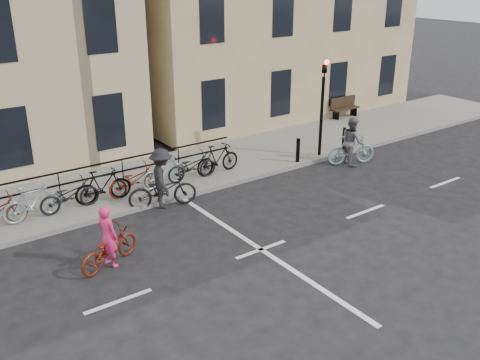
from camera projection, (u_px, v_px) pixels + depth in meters
ground at (261, 250)px, 14.01m from camera, size 120.00×120.00×0.00m
sidewalk at (38, 206)px, 16.34m from camera, size 46.00×4.00×0.15m
traffic_light at (323, 96)px, 19.72m from camera, size 0.18×0.30×3.90m
bollard_east at (298, 150)px, 19.70m from camera, size 0.14×0.14×0.90m
bollard_west at (344, 139)px, 20.99m from camera, size 0.14×0.14×0.90m
bench at (344, 106)px, 25.54m from camera, size 1.60×0.41×0.97m
parked_bikes at (85, 190)px, 16.05m from camera, size 11.45×1.23×1.05m
cyclist_pink at (109, 245)px, 13.09m from camera, size 1.92×1.27×1.61m
cyclist_grey at (352, 146)px, 19.80m from camera, size 1.91×1.18×1.79m
cyclist_dark at (162, 185)px, 16.24m from camera, size 2.23×1.36×1.87m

